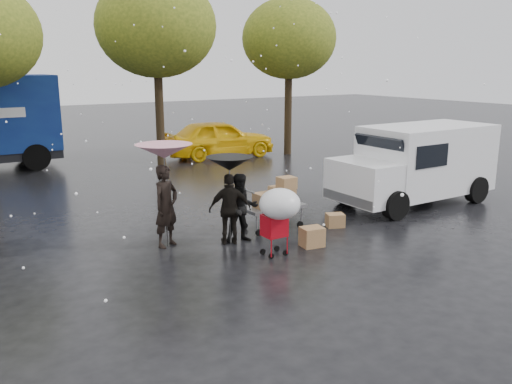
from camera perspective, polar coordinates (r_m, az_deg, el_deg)
ground at (r=11.52m, az=-1.81°, el=-6.45°), size 90.00×90.00×0.00m
person_pink at (r=11.87m, az=-9.44°, el=-1.47°), size 0.78×0.67×1.80m
person_middle at (r=12.04m, az=-1.52°, el=-1.70°), size 0.90×0.79×1.55m
person_black at (r=11.90m, az=-2.76°, el=-1.81°), size 1.01×0.72×1.58m
umbrella_pink at (r=11.62m, az=-9.67°, el=4.25°), size 1.21×1.21×2.25m
umbrella_black at (r=11.68m, az=-2.81°, el=2.99°), size 1.02×1.02×1.96m
vendor_cart at (r=13.05m, az=2.07°, el=-0.75°), size 1.52×0.80×1.27m
shopping_cart at (r=10.97m, az=2.42°, el=-1.65°), size 0.84×0.84×1.46m
white_van at (r=16.07m, az=16.60°, el=2.97°), size 4.91×2.18×2.20m
box_ground_near at (r=11.94m, az=5.91°, el=-4.71°), size 0.53×0.45×0.43m
box_ground_far at (r=13.42m, az=8.32°, el=-2.96°), size 0.51×0.46×0.33m
yellow_taxi at (r=23.27m, az=-3.91°, el=5.65°), size 4.85×2.31×1.60m
tree_row at (r=20.00m, az=-18.63°, el=15.89°), size 21.60×4.40×7.12m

